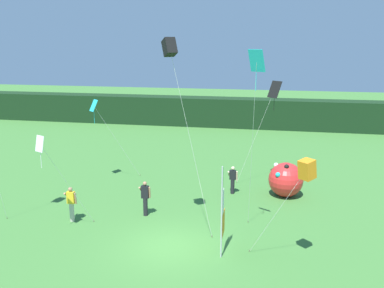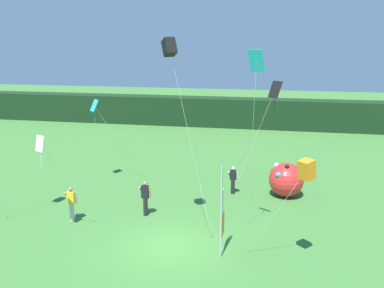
# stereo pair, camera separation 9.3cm
# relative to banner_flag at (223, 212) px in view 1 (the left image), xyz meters

# --- Properties ---
(ground_plane) EXTENTS (120.00, 120.00, 0.00)m
(ground_plane) POSITION_rel_banner_flag_xyz_m (-2.24, 0.18, -1.81)
(ground_plane) COLOR #3D7533
(distant_treeline) EXTENTS (80.00, 2.40, 2.86)m
(distant_treeline) POSITION_rel_banner_flag_xyz_m (-2.24, 26.27, -0.38)
(distant_treeline) COLOR black
(distant_treeline) RESTS_ON ground
(banner_flag) EXTENTS (0.06, 1.03, 3.77)m
(banner_flag) POSITION_rel_banner_flag_xyz_m (0.00, 0.00, 0.00)
(banner_flag) COLOR #B7B7BC
(banner_flag) RESTS_ON ground
(person_near_banner) EXTENTS (0.55, 0.48, 1.76)m
(person_near_banner) POSITION_rel_banner_flag_xyz_m (-4.18, 3.10, -0.87)
(person_near_banner) COLOR black
(person_near_banner) RESTS_ON ground
(person_mid_field) EXTENTS (0.55, 0.48, 1.59)m
(person_mid_field) POSITION_rel_banner_flag_xyz_m (-0.30, 7.01, -0.96)
(person_mid_field) COLOR black
(person_mid_field) RESTS_ON ground
(person_far_left) EXTENTS (0.55, 0.48, 1.70)m
(person_far_left) POSITION_rel_banner_flag_xyz_m (-7.42, 1.77, -0.90)
(person_far_left) COLOR #B7B2A3
(person_far_left) RESTS_ON ground
(inflatable_balloon) EXTENTS (1.91, 1.91, 1.95)m
(inflatable_balloon) POSITION_rel_banner_flag_xyz_m (2.61, 7.17, -0.85)
(inflatable_balloon) COLOR red
(inflatable_balloon) RESTS_ON ground
(kite_black_box_0) EXTENTS (2.22, 0.81, 8.54)m
(kite_black_box_0) POSITION_rel_banner_flag_xyz_m (-2.42, 1.38, 6.29)
(kite_black_box_0) COLOR brown
(kite_black_box_0) RESTS_ON ground
(kite_orange_box_1) EXTENTS (2.38, 1.13, 4.25)m
(kite_orange_box_1) POSITION_rel_banner_flag_xyz_m (3.08, -0.37, 2.05)
(kite_orange_box_1) COLOR brown
(kite_orange_box_1) RESTS_ON ground
(kite_cyan_diamond_3) EXTENTS (0.71, 2.38, 8.07)m
(kite_cyan_diamond_3) POSITION_rel_banner_flag_xyz_m (1.06, 1.26, 5.43)
(kite_cyan_diamond_3) COLOR brown
(kite_cyan_diamond_3) RESTS_ON ground
(kite_black_diamond_4) EXTENTS (2.44, 0.82, 6.15)m
(kite_black_diamond_4) POSITION_rel_banner_flag_xyz_m (1.72, 9.26, 3.67)
(kite_black_diamond_4) COLOR brown
(kite_black_diamond_4) RESTS_ON ground
(kite_white_diamond_5) EXTENTS (1.48, 2.26, 4.61)m
(kite_white_diamond_5) POSITION_rel_banner_flag_xyz_m (-7.51, -0.10, 2.20)
(kite_white_diamond_5) COLOR brown
(kite_white_diamond_5) RESTS_ON ground
(kite_cyan_diamond_6) EXTENTS (2.44, 2.09, 5.06)m
(kite_cyan_diamond_6) POSITION_rel_banner_flag_xyz_m (-8.44, 7.41, 2.64)
(kite_cyan_diamond_6) COLOR brown
(kite_cyan_diamond_6) RESTS_ON ground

